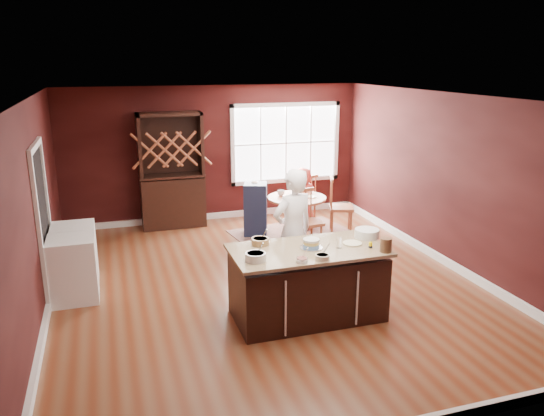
{
  "coord_description": "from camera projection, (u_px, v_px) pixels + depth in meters",
  "views": [
    {
      "loc": [
        -2.09,
        -6.91,
        3.19
      ],
      "look_at": [
        0.2,
        0.33,
        1.05
      ],
      "focal_mm": 35.0,
      "sensor_mm": 36.0,
      "label": 1
    }
  ],
  "objects": [
    {
      "name": "drinking_glass",
      "position": [
        339.0,
        243.0,
        6.58
      ],
      "size": [
        0.07,
        0.07,
        0.14
      ],
      "primitive_type": "cylinder",
      "color": "silver",
      "rests_on": "kitchen_island"
    },
    {
      "name": "kitchen_island",
      "position": [
        307.0,
        284.0,
        6.7
      ],
      "size": [
        1.93,
        1.01,
        0.92
      ],
      "color": "black",
      "rests_on": "ground"
    },
    {
      "name": "chair_east",
      "position": [
        341.0,
        205.0,
        9.95
      ],
      "size": [
        0.56,
        0.58,
        1.09
      ],
      "primitive_type": null,
      "rotation": [
        0.0,
        0.0,
        1.23
      ],
      "color": "brown",
      "rests_on": "ground"
    },
    {
      "name": "table_plate",
      "position": [
        311.0,
        197.0,
        9.7
      ],
      "size": [
        0.19,
        0.19,
        0.01
      ],
      "primitive_type": "cylinder",
      "color": "beige",
      "rests_on": "dining_table"
    },
    {
      "name": "doorway",
      "position": [
        44.0,
        224.0,
        7.22
      ],
      "size": [
        0.08,
        1.26,
        2.13
      ],
      "primitive_type": null,
      "color": "white",
      "rests_on": "room_shell"
    },
    {
      "name": "hutch",
      "position": [
        172.0,
        171.0,
        10.2
      ],
      "size": [
        1.21,
        0.51,
        2.23
      ],
      "primitive_type": "cube",
      "color": "#3B1A0E",
      "rests_on": "ground"
    },
    {
      "name": "bowl_yellow",
      "position": [
        260.0,
        241.0,
        6.71
      ],
      "size": [
        0.23,
        0.23,
        0.08
      ],
      "primitive_type": "cylinder",
      "color": "tan",
      "rests_on": "kitchen_island"
    },
    {
      "name": "table_cup",
      "position": [
        281.0,
        193.0,
        9.79
      ],
      "size": [
        0.17,
        0.17,
        0.1
      ],
      "primitive_type": "imported",
      "rotation": [
        0.0,
        0.0,
        0.34
      ],
      "color": "silver",
      "rests_on": "dining_table"
    },
    {
      "name": "room_shell",
      "position": [
        265.0,
        195.0,
        7.44
      ],
      "size": [
        7.0,
        7.0,
        7.0
      ],
      "color": "brown",
      "rests_on": "ground"
    },
    {
      "name": "bowl_olive",
      "position": [
        322.0,
        257.0,
        6.2
      ],
      "size": [
        0.17,
        0.17,
        0.06
      ],
      "primitive_type": "cylinder",
      "color": "beige",
      "rests_on": "kitchen_island"
    },
    {
      "name": "bowl_blue",
      "position": [
        256.0,
        257.0,
        6.17
      ],
      "size": [
        0.25,
        0.25,
        0.1
      ],
      "primitive_type": "cylinder",
      "color": "white",
      "rests_on": "kitchen_island"
    },
    {
      "name": "stoneware_crock",
      "position": [
        386.0,
        245.0,
        6.45
      ],
      "size": [
        0.15,
        0.15,
        0.17
      ],
      "primitive_type": "cylinder",
      "color": "brown",
      "rests_on": "kitchen_island"
    },
    {
      "name": "chair_south",
      "position": [
        308.0,
        220.0,
        9.07
      ],
      "size": [
        0.5,
        0.48,
        1.06
      ],
      "primitive_type": null,
      "rotation": [
        0.0,
        0.0,
        0.13
      ],
      "color": "#9D692C",
      "rests_on": "ground"
    },
    {
      "name": "white_tub",
      "position": [
        367.0,
        233.0,
        6.98
      ],
      "size": [
        0.32,
        0.32,
        0.11
      ],
      "primitive_type": "cylinder",
      "color": "silver",
      "rests_on": "kitchen_island"
    },
    {
      "name": "chair_north",
      "position": [
        303.0,
        198.0,
        10.57
      ],
      "size": [
        0.53,
        0.52,
        1.02
      ],
      "primitive_type": null,
      "rotation": [
        0.0,
        0.0,
        3.45
      ],
      "color": "brown",
      "rests_on": "ground"
    },
    {
      "name": "rug",
      "position": [
        296.0,
        235.0,
        9.9
      ],
      "size": [
        2.39,
        1.97,
        0.01
      ],
      "primitive_type": "cube",
      "rotation": [
        0.0,
        0.0,
        0.14
      ],
      "color": "brown",
      "rests_on": "ground"
    },
    {
      "name": "baker",
      "position": [
        293.0,
        232.0,
        7.31
      ],
      "size": [
        0.74,
        0.6,
        1.78
      ],
      "primitive_type": "imported",
      "rotation": [
        0.0,
        0.0,
        3.43
      ],
      "color": "white",
      "rests_on": "ground"
    },
    {
      "name": "layer_cake",
      "position": [
        311.0,
        244.0,
        6.58
      ],
      "size": [
        0.29,
        0.29,
        0.12
      ],
      "primitive_type": null,
      "color": "silver",
      "rests_on": "kitchen_island"
    },
    {
      "name": "toddler",
      "position": [
        252.0,
        192.0,
        9.79
      ],
      "size": [
        0.18,
        0.14,
        0.26
      ],
      "primitive_type": null,
      "color": "#8CA5BF",
      "rests_on": "high_chair"
    },
    {
      "name": "dryer",
      "position": [
        75.0,
        254.0,
        7.77
      ],
      "size": [
        0.6,
        0.58,
        0.87
      ],
      "primitive_type": "cube",
      "color": "white",
      "rests_on": "ground"
    },
    {
      "name": "seated_woman",
      "position": [
        303.0,
        197.0,
        10.33
      ],
      "size": [
        0.63,
        0.47,
        1.18
      ],
      "primitive_type": "imported",
      "rotation": [
        0.0,
        0.0,
        3.31
      ],
      "color": "#CB3E34",
      "rests_on": "ground"
    },
    {
      "name": "window",
      "position": [
        286.0,
        143.0,
        11.02
      ],
      "size": [
        2.36,
        0.1,
        1.66
      ],
      "primitive_type": null,
      "color": "white",
      "rests_on": "room_shell"
    },
    {
      "name": "high_chair",
      "position": [
        256.0,
        208.0,
        9.85
      ],
      "size": [
        0.53,
        0.53,
        1.03
      ],
      "primitive_type": null,
      "rotation": [
        0.0,
        0.0,
        -0.33
      ],
      "color": "#232644",
      "rests_on": "ground"
    },
    {
      "name": "dinner_plate",
      "position": [
        352.0,
        243.0,
        6.74
      ],
      "size": [
        0.24,
        0.24,
        0.02
      ],
      "primitive_type": "cylinder",
      "color": "#F4E4A2",
      "rests_on": "kitchen_island"
    },
    {
      "name": "bowl_pink",
      "position": [
        302.0,
        260.0,
        6.13
      ],
      "size": [
        0.15,
        0.15,
        0.05
      ],
      "primitive_type": "cylinder",
      "color": "white",
      "rests_on": "kitchen_island"
    },
    {
      "name": "dining_table",
      "position": [
        297.0,
        208.0,
        9.76
      ],
      "size": [
        1.08,
        1.08,
        0.75
      ],
      "color": "#955D36",
      "rests_on": "ground"
    },
    {
      "name": "washer",
      "position": [
        73.0,
        269.0,
        7.18
      ],
      "size": [
        0.61,
        0.59,
        0.89
      ],
      "primitive_type": "cube",
      "color": "silver",
      "rests_on": "ground"
    },
    {
      "name": "toy_figurine",
      "position": [
        370.0,
        245.0,
        6.58
      ],
      "size": [
        0.05,
        0.05,
        0.08
      ],
      "primitive_type": null,
      "color": "#FFDA01",
      "rests_on": "kitchen_island"
    }
  ]
}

